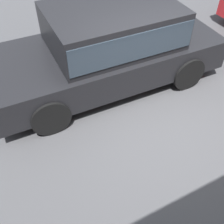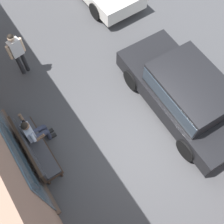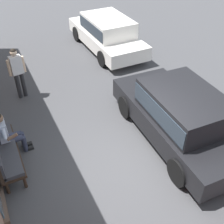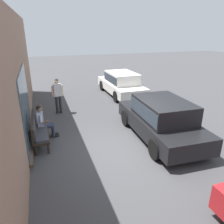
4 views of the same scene
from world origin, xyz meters
name	(u,v)px [view 1 (image 1 of 4)]	position (x,y,z in m)	size (l,w,h in m)	color
ground_plane	(162,123)	(0.00, 0.00, 0.00)	(60.00, 60.00, 0.00)	#424244
parked_car_mid	(108,44)	(0.30, -1.54, 0.84)	(4.49, 2.04, 1.54)	black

